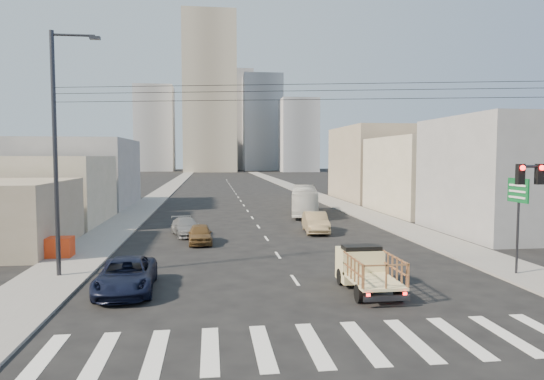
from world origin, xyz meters
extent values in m
plane|color=black|center=(0.00, 0.00, 0.00)|extent=(420.00, 420.00, 0.00)
cube|color=gray|center=(-11.75, 70.00, 0.06)|extent=(3.50, 180.00, 0.12)
cube|color=gray|center=(11.75, 70.00, 0.06)|extent=(3.50, 180.00, 0.12)
cube|color=silver|center=(-9.00, -6.00, 0.01)|extent=(0.55, 3.80, 0.01)
cube|color=silver|center=(-7.36, -6.00, 0.01)|extent=(0.55, 3.80, 0.01)
cube|color=silver|center=(-5.72, -6.00, 0.01)|extent=(0.55, 3.80, 0.01)
cube|color=silver|center=(-4.08, -6.00, 0.01)|extent=(0.55, 3.80, 0.01)
cube|color=silver|center=(-2.44, -6.00, 0.01)|extent=(0.55, 3.80, 0.01)
cube|color=silver|center=(-0.80, -6.00, 0.01)|extent=(0.55, 3.80, 0.01)
cube|color=silver|center=(0.84, -6.00, 0.01)|extent=(0.55, 3.80, 0.01)
cube|color=silver|center=(2.48, -6.00, 0.01)|extent=(0.55, 3.80, 0.01)
cube|color=silver|center=(4.12, -6.00, 0.01)|extent=(0.55, 3.80, 0.01)
cube|color=silver|center=(5.76, -6.00, 0.01)|extent=(0.55, 3.80, 0.01)
cube|color=silver|center=(0.00, 2.00, 0.01)|extent=(0.15, 2.00, 0.01)
cube|color=silver|center=(0.00, 8.00, 0.01)|extent=(0.15, 2.00, 0.01)
cube|color=silver|center=(0.00, 14.00, 0.01)|extent=(0.15, 2.00, 0.01)
cube|color=silver|center=(0.00, 20.00, 0.01)|extent=(0.15, 2.00, 0.01)
cube|color=silver|center=(0.00, 26.00, 0.01)|extent=(0.15, 2.00, 0.01)
cube|color=silver|center=(0.00, 32.00, 0.01)|extent=(0.15, 2.00, 0.01)
cube|color=silver|center=(0.00, 38.00, 0.01)|extent=(0.15, 2.00, 0.01)
cube|color=silver|center=(0.00, 44.00, 0.01)|extent=(0.15, 2.00, 0.01)
cube|color=silver|center=(0.00, 50.00, 0.01)|extent=(0.15, 2.00, 0.01)
cube|color=silver|center=(0.00, 56.00, 0.01)|extent=(0.15, 2.00, 0.01)
cube|color=silver|center=(0.00, 62.00, 0.01)|extent=(0.15, 2.00, 0.01)
cube|color=silver|center=(0.00, 68.00, 0.01)|extent=(0.15, 2.00, 0.01)
cube|color=silver|center=(0.00, 74.00, 0.01)|extent=(0.15, 2.00, 0.01)
cube|color=silver|center=(0.00, 80.00, 0.01)|extent=(0.15, 2.00, 0.01)
cube|color=silver|center=(0.00, 86.00, 0.01)|extent=(0.15, 2.00, 0.01)
cube|color=silver|center=(0.00, 92.00, 0.01)|extent=(0.15, 2.00, 0.01)
cube|color=silver|center=(0.00, 98.00, 0.01)|extent=(0.15, 2.00, 0.01)
cube|color=silver|center=(0.00, 104.00, 0.01)|extent=(0.15, 2.00, 0.01)
cube|color=beige|center=(2.84, -1.18, 0.70)|extent=(1.90, 3.00, 0.12)
cube|color=beige|center=(2.84, 0.82, 0.95)|extent=(1.90, 1.60, 1.50)
cube|color=black|center=(2.84, 0.57, 1.55)|extent=(1.70, 0.90, 0.70)
cube|color=#2D2D33|center=(2.84, -2.73, 0.40)|extent=(1.90, 0.12, 0.22)
cube|color=#FF0C0C|center=(2.09, -2.73, 0.55)|extent=(0.15, 0.05, 0.12)
cube|color=#FF0C0C|center=(3.59, -2.73, 0.55)|extent=(0.15, 0.05, 0.12)
cylinder|color=black|center=(1.99, 0.92, 0.38)|extent=(0.25, 0.76, 0.76)
cylinder|color=black|center=(3.69, 0.92, 0.38)|extent=(0.25, 0.76, 0.76)
cylinder|color=black|center=(1.99, -1.88, 0.38)|extent=(0.25, 0.76, 0.76)
cylinder|color=black|center=(3.69, -1.88, 0.38)|extent=(0.25, 0.76, 0.76)
imported|color=black|center=(-7.75, 0.98, 0.73)|extent=(2.64, 5.34, 1.46)
imported|color=silver|center=(5.54, 27.94, 1.46)|extent=(4.29, 10.76, 2.92)
imported|color=brown|center=(-4.75, 12.54, 0.66)|extent=(1.72, 3.96, 1.33)
imported|color=#8E7853|center=(4.16, 16.31, 0.80)|extent=(2.10, 4.99, 1.60)
imported|color=slate|center=(-5.88, 16.13, 0.65)|extent=(2.79, 4.80, 1.31)
cube|color=black|center=(8.60, -3.50, 5.30)|extent=(0.28, 0.22, 0.80)
sphere|color=#FF0C0C|center=(8.60, -3.64, 5.55)|extent=(0.20, 0.20, 0.20)
cube|color=black|center=(7.80, -3.50, 5.30)|extent=(0.28, 0.22, 0.80)
sphere|color=#FF0C0C|center=(7.80, -3.64, 5.55)|extent=(0.20, 0.20, 0.20)
cylinder|color=#2D2D33|center=(11.20, 1.50, 2.50)|extent=(0.12, 0.12, 5.00)
cube|color=#0C5926|center=(11.15, 1.50, 4.30)|extent=(0.08, 1.60, 1.20)
cube|color=white|center=(11.09, 1.50, 4.55)|extent=(0.02, 1.30, 0.10)
cube|color=white|center=(11.09, 1.50, 4.25)|extent=(0.02, 1.30, 0.10)
cube|color=white|center=(11.09, 1.50, 3.95)|extent=(0.02, 1.30, 0.10)
cylinder|color=#2D2D33|center=(-11.50, 4.00, 6.00)|extent=(0.22, 0.22, 12.00)
cylinder|color=#2D2D33|center=(-10.50, 4.00, 11.80)|extent=(2.00, 0.12, 0.12)
cube|color=#2D2D33|center=(-9.50, 4.00, 11.70)|extent=(0.50, 0.25, 0.15)
cylinder|color=black|center=(0.00, 1.50, 9.30)|extent=(23.01, 5.02, 0.02)
cylinder|color=black|center=(0.00, 1.50, 9.00)|extent=(23.01, 5.02, 0.02)
cylinder|color=black|center=(0.00, 1.50, 8.60)|extent=(23.01, 5.02, 0.02)
cube|color=red|center=(-13.00, 8.64, 0.31)|extent=(1.80, 1.20, 0.38)
cube|color=red|center=(-13.00, 8.64, 0.69)|extent=(1.80, 1.20, 0.38)
cube|color=red|center=(-13.00, 8.64, 1.07)|extent=(1.80, 1.20, 0.38)
cube|color=gray|center=(19.00, 14.00, 4.50)|extent=(10.00, 12.00, 9.00)
cube|color=#AAA389|center=(19.50, 28.00, 4.00)|extent=(11.00, 14.00, 8.00)
cube|color=gray|center=(20.00, 44.00, 5.00)|extent=(12.00, 16.00, 10.00)
cube|color=#AAA389|center=(-19.00, 24.00, 3.00)|extent=(11.00, 12.00, 6.00)
cube|color=gray|center=(-19.50, 39.00, 4.00)|extent=(12.00, 16.00, 8.00)
cube|color=gray|center=(-4.00, 170.00, 30.00)|extent=(20.00, 20.00, 60.00)
cube|color=gray|center=(18.00, 185.00, 20.00)|extent=(16.00, 16.00, 40.00)
cube|color=gray|center=(-26.00, 180.00, 17.00)|extent=(15.00, 15.00, 34.00)
cube|color=gray|center=(6.00, 200.00, 22.00)|extent=(18.00, 18.00, 44.00)
cube|color=gray|center=(30.00, 165.00, 14.00)|extent=(14.00, 14.00, 28.00)
camera|label=1|loc=(-4.02, -20.74, 5.99)|focal=32.00mm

